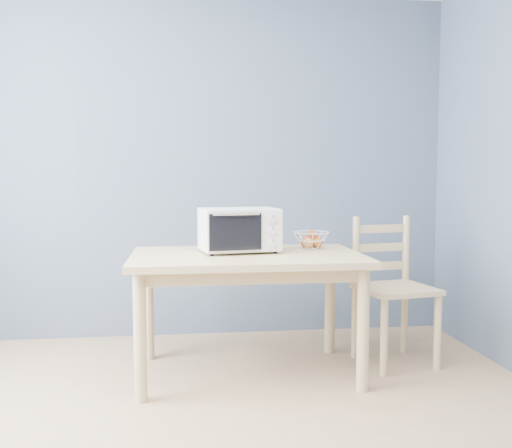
{
  "coord_description": "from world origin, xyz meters",
  "views": [
    {
      "loc": [
        -0.02,
        -2.14,
        1.21
      ],
      "look_at": [
        0.41,
        1.32,
        0.93
      ],
      "focal_mm": 40.0,
      "sensor_mm": 36.0,
      "label": 1
    }
  ],
  "objects": [
    {
      "name": "dining_chair",
      "position": [
        1.33,
        1.42,
        0.47
      ],
      "size": [
        0.52,
        0.52,
        0.96
      ],
      "rotation": [
        0.0,
        0.0,
        0.18
      ],
      "color": "tan",
      "rests_on": "ground"
    },
    {
      "name": "fruit_basket",
      "position": [
        0.8,
        1.51,
        0.81
      ],
      "size": [
        0.26,
        0.26,
        0.12
      ],
      "rotation": [
        0.0,
        0.0,
        -0.11
      ],
      "color": "white",
      "rests_on": "dining_table"
    },
    {
      "name": "toaster_oven",
      "position": [
        0.3,
        1.37,
        0.89
      ],
      "size": [
        0.51,
        0.41,
        0.28
      ],
      "rotation": [
        0.0,
        0.0,
        0.15
      ],
      "color": "white",
      "rests_on": "dining_table"
    },
    {
      "name": "dining_table",
      "position": [
        0.35,
        1.29,
        0.65
      ],
      "size": [
        1.4,
        0.9,
        0.75
      ],
      "color": "tan",
      "rests_on": "ground"
    },
    {
      "name": "room",
      "position": [
        0.0,
        0.0,
        1.3
      ],
      "size": [
        4.01,
        4.51,
        2.61
      ],
      "color": "tan",
      "rests_on": "ground"
    }
  ]
}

